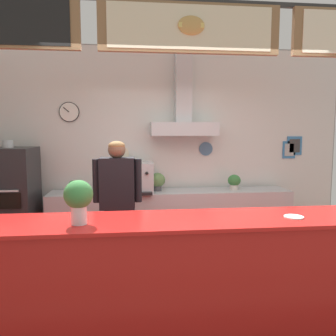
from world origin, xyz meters
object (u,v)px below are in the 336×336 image
at_px(espresso_machine, 136,177).
at_px(potted_rosemary, 157,181).
at_px(shop_worker, 118,209).
at_px(basil_vase, 79,199).
at_px(potted_basil, 102,184).
at_px(potted_thyme, 73,186).
at_px(condiment_plate, 294,217).
at_px(pizza_oven, 11,205).
at_px(potted_sage, 234,182).

height_order(espresso_machine, potted_rosemary, espresso_machine).
relative_size(shop_worker, basil_vase, 4.77).
bearing_deg(potted_basil, potted_thyme, -176.13).
bearing_deg(shop_worker, potted_basil, -74.57).
relative_size(shop_worker, potted_rosemary, 6.26).
distance_m(basil_vase, condiment_plate, 1.79).
relative_size(shop_worker, espresso_machine, 3.10).
distance_m(shop_worker, espresso_machine, 1.17).
xyz_separation_m(potted_basil, condiment_plate, (1.80, -2.29, 0.06)).
bearing_deg(pizza_oven, basil_vase, -59.21).
bearing_deg(potted_thyme, potted_sage, -0.75).
bearing_deg(basil_vase, potted_sage, 48.74).
height_order(espresso_machine, potted_thyme, espresso_machine).
distance_m(pizza_oven, potted_sage, 3.20).
distance_m(pizza_oven, basil_vase, 2.44).
relative_size(pizza_oven, condiment_plate, 10.18).
relative_size(pizza_oven, espresso_machine, 3.07).
relative_size(espresso_machine, potted_thyme, 3.09).
bearing_deg(espresso_machine, potted_sage, 0.23).
relative_size(pizza_oven, potted_sage, 7.19).
relative_size(potted_sage, potted_rosemary, 0.86).
height_order(potted_sage, basil_vase, basil_vase).
bearing_deg(espresso_machine, potted_rosemary, 10.29).
distance_m(pizza_oven, potted_thyme, 0.85).
relative_size(potted_sage, condiment_plate, 1.42).
distance_m(potted_sage, basil_vase, 2.98).
relative_size(potted_rosemary, basil_vase, 0.76).
xyz_separation_m(pizza_oven, shop_worker, (1.48, -0.97, 0.13)).
height_order(potted_thyme, basil_vase, basil_vase).
distance_m(potted_rosemary, condiment_plate, 2.48).
xyz_separation_m(espresso_machine, condiment_plate, (1.30, -2.22, -0.05)).
bearing_deg(potted_basil, potted_sage, -1.69).
bearing_deg(condiment_plate, espresso_machine, 120.28).
bearing_deg(condiment_plate, potted_sage, 85.36).
height_order(pizza_oven, potted_rosemary, pizza_oven).
xyz_separation_m(espresso_machine, potted_sage, (1.48, 0.01, -0.09)).
bearing_deg(potted_rosemary, basil_vase, -109.24).
distance_m(potted_sage, potted_thyme, 2.38).
height_order(basil_vase, condiment_plate, basil_vase).
relative_size(espresso_machine, potted_sage, 2.34).
distance_m(pizza_oven, shop_worker, 1.78).
height_order(shop_worker, condiment_plate, shop_worker).
distance_m(shop_worker, potted_sage, 2.05).
bearing_deg(shop_worker, basil_vase, 79.10).
distance_m(pizza_oven, potted_basil, 1.25).
xyz_separation_m(espresso_machine, potted_thyme, (-0.90, 0.04, -0.12)).
relative_size(potted_thyme, condiment_plate, 1.07).
xyz_separation_m(pizza_oven, potted_sage, (3.19, 0.17, 0.24)).
bearing_deg(potted_basil, condiment_plate, -51.82).
bearing_deg(espresso_machine, pizza_oven, -174.50).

